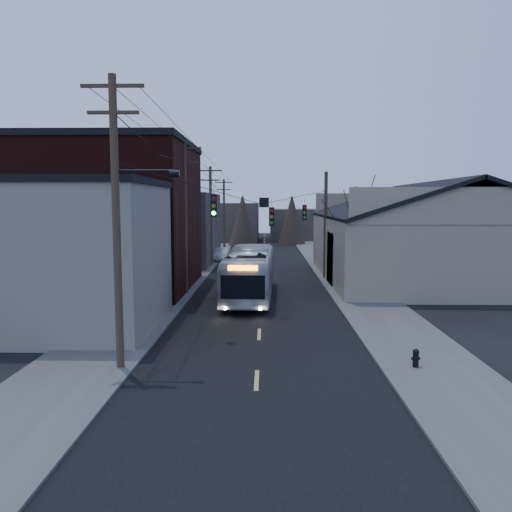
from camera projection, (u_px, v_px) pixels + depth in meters
The scene contains 15 objects.
ground at pixel (255, 404), 15.16m from camera, with size 160.00×160.00×0.00m, color black.
road_surface at pixel (263, 270), 44.98m from camera, with size 9.00×110.00×0.02m, color black.
sidewalk_left at pixel (191, 269), 45.11m from camera, with size 4.00×110.00×0.12m, color #474744.
sidewalk_right at pixel (335, 270), 44.84m from camera, with size 4.00×110.00×0.12m, color #474744.
building_clapboard at pixel (72, 257), 23.92m from camera, with size 8.00×8.00×7.00m, color #6C665A.
building_brick at pixel (118, 218), 34.71m from camera, with size 10.00×12.00×10.00m, color black.
building_left_far at pixel (170, 228), 50.77m from camera, with size 9.00×14.00×7.00m, color #37312C.
warehouse at pixel (426, 246), 39.45m from camera, with size 16.16×20.60×7.73m.
building_far_left at pixel (227, 222), 79.57m from camera, with size 10.00×12.00×6.00m, color #37312C.
building_far_right at pixel (306, 224), 84.33m from camera, with size 12.00×14.00×5.00m, color #37312C.
bare_tree at pixel (355, 239), 34.52m from camera, with size 0.40×0.40×7.20m, color black.
utility_lines at pixel (222, 217), 38.69m from camera, with size 11.24×45.28×10.50m.
bus at pixel (250, 273), 31.89m from camera, with size 2.71×11.56×3.22m, color #B4B9C1.
parked_car at pixel (222, 254), 52.22m from camera, with size 1.45×4.15×1.37m, color #B6B9BE.
fire_hydrant at pixel (416, 357), 18.18m from camera, with size 0.33×0.23×0.68m.
Camera 1 is at (0.33, -14.58, 6.10)m, focal length 35.00 mm.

